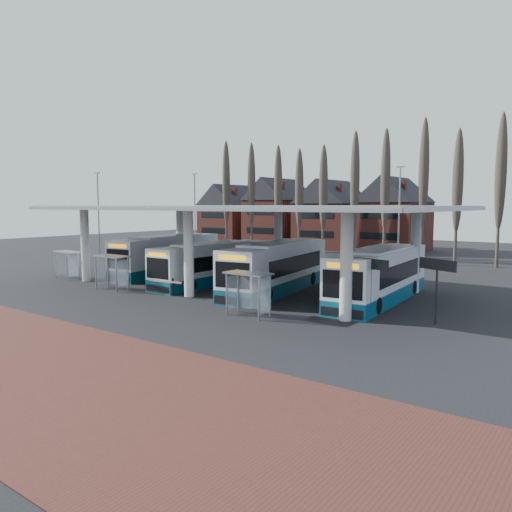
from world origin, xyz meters
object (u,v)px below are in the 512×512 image
Objects in this scene: bus_1 at (213,264)px; bus_2 at (277,268)px; bus_3 at (380,276)px; shelter_0 at (68,259)px; shelter_1 at (113,265)px; bus_0 at (168,256)px; shelter_2 at (250,284)px.

bus_1 is 6.24m from bus_2.
bus_3 is 4.80× the size of shelter_0.
shelter_1 is (-18.01, -7.67, 0.21)m from bus_3.
bus_2 is 19.01m from shelter_0.
bus_0 is at bearing 165.31° from bus_1.
bus_0 is 21.07m from bus_3.
bus_1 is 4.43× the size of shelter_2.
bus_2 reaches higher than shelter_1.
bus_3 is at bearing 3.44° from bus_1.
shelter_1 is 1.03× the size of shelter_2.
shelter_2 is at bearing -39.29° from bus_1.
bus_1 is 12.32m from shelter_2.
bus_2 is at bearing -15.73° from bus_0.
bus_0 is 1.09× the size of bus_1.
bus_1 is 4.48× the size of shelter_0.
bus_1 reaches higher than shelter_1.
bus_1 is at bearing 179.54° from bus_3.
shelter_1 is at bearing -78.64° from bus_0.
bus_1 is 0.90× the size of bus_2.
bus_0 is at bearing 150.71° from shelter_2.
shelter_0 is (-25.80, -6.47, 0.06)m from bus_3.
shelter_1 reaches higher than shelter_0.
bus_3 is at bearing -10.62° from bus_0.
shelter_1 is (-4.15, -6.70, 0.30)m from bus_1.
bus_1 reaches higher than shelter_0.
shelter_0 is at bearing -131.34° from bus_0.
shelter_2 is at bearing -120.57° from bus_3.
bus_2 is 4.99× the size of shelter_0.
shelter_0 is (-11.94, -5.50, 0.16)m from bus_1.
shelter_1 is at bearing 176.05° from shelter_2.
shelter_0 is 21.66m from shelter_2.
bus_3 is at bearing 64.13° from shelter_2.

